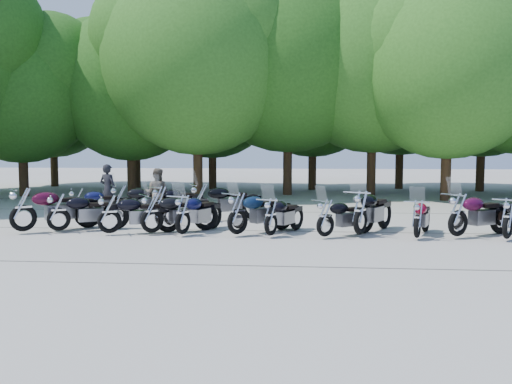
# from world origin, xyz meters

# --- Properties ---
(ground) EXTENTS (90.00, 90.00, 0.00)m
(ground) POSITION_xyz_m (0.00, 0.00, 0.00)
(ground) COLOR gray
(ground) RESTS_ON ground
(tree_1) EXTENTS (6.97, 6.97, 8.55)m
(tree_1) POSITION_xyz_m (-12.04, 11.24, 5.06)
(tree_1) COLOR #3A2614
(tree_1) RESTS_ON ground
(tree_2) EXTENTS (7.31, 7.31, 8.97)m
(tree_2) POSITION_xyz_m (-7.25, 12.84, 5.31)
(tree_2) COLOR #3A2614
(tree_2) RESTS_ON ground
(tree_3) EXTENTS (8.70, 8.70, 10.67)m
(tree_3) POSITION_xyz_m (-3.57, 11.24, 6.32)
(tree_3) COLOR #3A2614
(tree_3) RESTS_ON ground
(tree_4) EXTENTS (9.13, 9.13, 11.20)m
(tree_4) POSITION_xyz_m (0.54, 13.09, 6.64)
(tree_4) COLOR #3A2614
(tree_4) RESTS_ON ground
(tree_5) EXTENTS (9.04, 9.04, 11.10)m
(tree_5) POSITION_xyz_m (4.61, 13.20, 6.57)
(tree_5) COLOR #3A2614
(tree_5) RESTS_ON ground
(tree_6) EXTENTS (8.00, 8.00, 9.82)m
(tree_6) POSITION_xyz_m (7.55, 10.82, 5.81)
(tree_6) COLOR #3A2614
(tree_6) RESTS_ON ground
(tree_9) EXTENTS (7.59, 7.59, 9.32)m
(tree_9) POSITION_xyz_m (-13.53, 17.59, 5.52)
(tree_9) COLOR #3A2614
(tree_9) RESTS_ON ground
(tree_10) EXTENTS (7.78, 7.78, 9.55)m
(tree_10) POSITION_xyz_m (-8.29, 16.97, 5.66)
(tree_10) COLOR #3A2614
(tree_10) RESTS_ON ground
(tree_11) EXTENTS (7.56, 7.56, 9.28)m
(tree_11) POSITION_xyz_m (-3.76, 16.43, 5.49)
(tree_11) COLOR #3A2614
(tree_11) RESTS_ON ground
(tree_12) EXTENTS (7.88, 7.88, 9.67)m
(tree_12) POSITION_xyz_m (1.80, 16.47, 5.72)
(tree_12) COLOR #3A2614
(tree_12) RESTS_ON ground
(tree_13) EXTENTS (8.31, 8.31, 10.20)m
(tree_13) POSITION_xyz_m (6.69, 17.47, 6.04)
(tree_13) COLOR #3A2614
(tree_13) RESTS_ON ground
(tree_14) EXTENTS (8.02, 8.02, 9.84)m
(tree_14) POSITION_xyz_m (10.68, 16.09, 5.83)
(tree_14) COLOR #3A2614
(tree_14) RESTS_ON ground
(motorcycle_0) EXTENTS (2.37, 2.28, 1.43)m
(motorcycle_0) POSITION_xyz_m (-6.26, 0.40, 0.71)
(motorcycle_0) COLOR #36071C
(motorcycle_0) RESTS_ON ground
(motorcycle_1) EXTENTS (2.22, 1.67, 1.23)m
(motorcycle_1) POSITION_xyz_m (-5.37, 0.64, 0.62)
(motorcycle_1) COLOR black
(motorcycle_1) RESTS_ON ground
(motorcycle_2) EXTENTS (2.27, 1.52, 1.24)m
(motorcycle_2) POSITION_xyz_m (-3.82, 0.36, 0.62)
(motorcycle_2) COLOR black
(motorcycle_2) RESTS_ON ground
(motorcycle_3) EXTENTS (2.20, 1.88, 1.26)m
(motorcycle_3) POSITION_xyz_m (-2.71, 0.52, 0.63)
(motorcycle_3) COLOR black
(motorcycle_3) RESTS_ON ground
(motorcycle_4) EXTENTS (1.44, 2.30, 1.25)m
(motorcycle_4) POSITION_xyz_m (-1.85, 0.39, 0.62)
(motorcycle_4) COLOR black
(motorcycle_4) RESTS_ON ground
(motorcycle_5) EXTENTS (2.10, 2.22, 1.33)m
(motorcycle_5) POSITION_xyz_m (-0.40, 0.47, 0.66)
(motorcycle_5) COLOR #0C1C36
(motorcycle_5) RESTS_ON ground
(motorcycle_6) EXTENTS (1.47, 2.15, 1.17)m
(motorcycle_6) POSITION_xyz_m (0.49, 0.38, 0.59)
(motorcycle_6) COLOR black
(motorcycle_6) RESTS_ON ground
(motorcycle_7) EXTENTS (1.95, 1.82, 1.16)m
(motorcycle_7) POSITION_xyz_m (1.90, 0.34, 0.58)
(motorcycle_7) COLOR black
(motorcycle_7) RESTS_ON ground
(motorcycle_8) EXTENTS (1.83, 2.51, 1.39)m
(motorcycle_8) POSITION_xyz_m (2.81, 0.66, 0.69)
(motorcycle_8) COLOR black
(motorcycle_8) RESTS_ON ground
(motorcycle_9) EXTENTS (1.29, 2.13, 1.16)m
(motorcycle_9) POSITION_xyz_m (4.22, 0.35, 0.58)
(motorcycle_9) COLOR maroon
(motorcycle_9) RESTS_ON ground
(motorcycle_10) EXTENTS (2.35, 1.94, 1.34)m
(motorcycle_10) POSITION_xyz_m (5.29, 0.63, 0.67)
(motorcycle_10) COLOR #3B0825
(motorcycle_10) RESTS_ON ground
(motorcycle_11) EXTENTS (1.76, 2.19, 1.24)m
(motorcycle_11) POSITION_xyz_m (6.43, 0.37, 0.62)
(motorcycle_11) COLOR black
(motorcycle_11) RESTS_ON ground
(motorcycle_12) EXTENTS (2.15, 1.41, 1.17)m
(motorcycle_12) POSITION_xyz_m (-5.90, 3.17, 0.59)
(motorcycle_12) COLOR #0D113C
(motorcycle_12) RESTS_ON ground
(motorcycle_13) EXTENTS (2.32, 1.79, 1.30)m
(motorcycle_13) POSITION_xyz_m (-4.54, 3.30, 0.65)
(motorcycle_13) COLOR black
(motorcycle_13) RESTS_ON ground
(motorcycle_14) EXTENTS (1.82, 2.22, 1.26)m
(motorcycle_14) POSITION_xyz_m (-3.23, 3.27, 0.63)
(motorcycle_14) COLOR black
(motorcycle_14) RESTS_ON ground
(motorcycle_15) EXTENTS (2.51, 1.71, 1.37)m
(motorcycle_15) POSITION_xyz_m (-1.88, 3.12, 0.69)
(motorcycle_15) COLOR black
(motorcycle_15) RESTS_ON ground
(rider_0) EXTENTS (0.74, 0.59, 1.76)m
(rider_0) POSITION_xyz_m (-5.52, 4.85, 0.88)
(rider_0) COLOR black
(rider_0) RESTS_ON ground
(rider_1) EXTENTS (0.82, 0.65, 1.66)m
(rider_1) POSITION_xyz_m (-3.50, 3.91, 0.83)
(rider_1) COLOR brown
(rider_1) RESTS_ON ground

